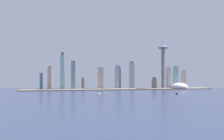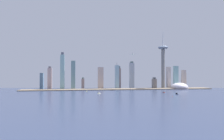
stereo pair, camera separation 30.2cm
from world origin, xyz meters
TOP-DOWN VIEW (x-y plane):
  - ground_plane at (0.00, 0.00)m, footprint 6000.00×6000.00m
  - waterfront_pier at (0.00, 464.59)m, footprint 841.08×68.38m
  - observation_tower at (214.97, 497.47)m, footprint 47.05×47.05m
  - stadium_dome at (275.76, 454.37)m, footprint 78.01×78.01m
  - skyscraper_0 at (68.99, 524.12)m, footprint 23.08×12.33m
  - skyscraper_1 at (13.09, 550.26)m, footprint 14.72×16.33m
  - skyscraper_2 at (329.54, 525.07)m, footprint 26.18×21.26m
  - skyscraper_3 at (286.55, 513.80)m, footprint 22.94×12.37m
  - skyscraper_4 at (-251.39, 504.90)m, footprint 18.57×14.43m
  - skyscraper_5 at (-4.66, 514.10)m, footprint 16.82×23.14m
  - skyscraper_6 at (-344.34, 535.18)m, footprint 13.99×26.80m
  - skyscraper_7 at (248.55, 511.77)m, footprint 17.79×15.27m
  - skyscraper_8 at (-306.54, 512.76)m, footprint 18.33×13.50m
  - skyscraper_9 at (-204.21, 510.33)m, footprint 18.51×23.30m
  - skyscraper_10 at (-161.23, 523.30)m, footprint 13.14×13.60m
  - skyscraper_11 at (171.66, 499.65)m, footprint 17.27×23.31m
  - skyscraper_12 at (-81.48, 504.59)m, footprint 24.89×15.01m
  - boat_0 at (-107.47, 286.41)m, footprint 12.69×14.26m
  - boat_1 at (151.99, 230.80)m, footprint 3.93×13.65m
  - boat_2 at (132.44, 292.25)m, footprint 5.98×9.06m
  - boat_3 at (-147.87, 369.40)m, footprint 6.89×12.55m
  - channel_buoy_0 at (101.73, 157.35)m, footprint 1.48×1.48m
  - channel_buoy_1 at (-83.51, 343.68)m, footprint 1.63×1.63m
  - airplane at (55.66, 449.16)m, footprint 30.34×28.91m

SIDE VIEW (x-z plane):
  - ground_plane at x=0.00m, z-range 0.00..0.00m
  - boat_2 at x=132.44m, z-range -0.41..2.51m
  - channel_buoy_1 at x=-83.51m, z-range 0.00..2.17m
  - boat_0 at x=-107.47m, z-range -0.47..2.84m
  - boat_3 at x=-147.87m, z-range -2.86..5.24m
  - channel_buoy_0 at x=101.73m, z-range 0.00..2.57m
  - waterfront_pier at x=0.00m, z-range 0.00..3.11m
  - boat_1 at x=151.99m, z-range -0.65..4.02m
  - stadium_dome at x=275.76m, z-range -11.77..27.25m
  - skyscraper_11 at x=171.66m, z-range -2.30..50.20m
  - skyscraper_10 at x=-161.23m, z-range -1.94..50.90m
  - skyscraper_6 at x=-344.34m, z-range 0.00..72.84m
  - skyscraper_2 at x=329.54m, z-range -2.07..91.99m
  - skyscraper_8 at x=-306.54m, z-range -2.18..99.57m
  - skyscraper_12 at x=-81.48m, z-range 0.00..99.34m
  - skyscraper_1 at x=13.09m, z-range -3.33..102.73m
  - skyscraper_7 at x=248.55m, z-range 0.00..102.54m
  - skyscraper_3 at x=286.55m, z-range 0.00..107.15m
  - skyscraper_5 at x=-4.66m, z-range -5.56..114.56m
  - skyscraper_0 at x=68.99m, z-range -2.16..125.80m
  - skyscraper_9 at x=-204.21m, z-range 0.00..127.33m
  - skyscraper_4 at x=-251.39m, z-range -3.41..161.30m
  - observation_tower at x=214.97m, z-range 2.33..282.60m
  - airplane at x=55.66m, z-range 150.55..158.36m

